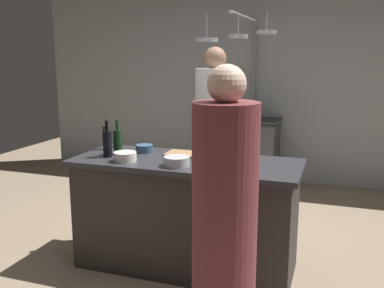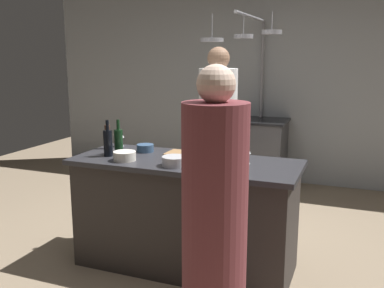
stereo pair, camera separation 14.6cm
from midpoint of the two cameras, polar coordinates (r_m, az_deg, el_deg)
ground_plane at (r=3.71m, az=-1.96°, el=-15.77°), size 9.00×9.00×0.00m
back_wall at (r=6.06m, az=7.72°, el=7.64°), size 6.40×0.16×2.60m
kitchen_island at (r=3.53m, az=-2.01°, el=-9.22°), size 1.80×0.72×0.90m
stove_range at (r=5.79m, az=6.71°, el=-1.05°), size 0.80×0.64×0.89m
chef at (r=4.30m, az=1.98°, el=-0.14°), size 0.38×0.38×1.79m
bar_stool_right at (r=2.87m, az=3.52°, el=-16.02°), size 0.28×0.28×0.68m
guest_right at (r=2.37m, az=2.50°, el=-11.59°), size 0.35×0.35×1.67m
overhead_pot_rack at (r=5.19m, az=5.76°, el=11.09°), size 0.88×1.36×2.17m
cutting_board at (r=3.56m, az=-2.02°, el=-1.33°), size 0.32×0.22×0.02m
pepper_mill at (r=3.85m, az=-12.46°, el=0.84°), size 0.05×0.05×0.21m
wine_bottle_dark at (r=3.56m, az=-12.31°, el=0.11°), size 0.07×0.07×0.30m
wine_bottle_white at (r=3.50m, az=3.63°, el=0.15°), size 0.07×0.07×0.29m
wine_bottle_red at (r=3.63m, az=-10.95°, el=0.33°), size 0.07×0.07×0.29m
wine_glass_near_left_guest at (r=3.93m, az=-10.82°, el=1.11°), size 0.07×0.07×0.15m
wine_glass_near_right_guest at (r=3.28m, az=6.11°, el=-0.78°), size 0.07×0.07×0.15m
wine_glass_by_chef at (r=3.36m, az=0.16°, el=-0.44°), size 0.07×0.07×0.15m
mixing_bowl_steel at (r=3.21m, az=-3.36°, el=-2.31°), size 0.19×0.19×0.07m
mixing_bowl_blue at (r=3.69m, az=-7.47°, el=-0.60°), size 0.14×0.14×0.06m
mixing_bowl_ceramic at (r=3.40m, az=-10.07°, el=-1.67°), size 0.18×0.18×0.07m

